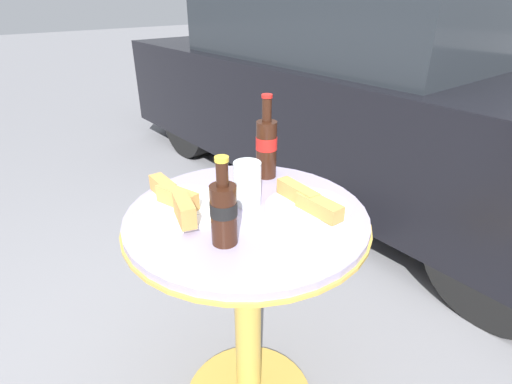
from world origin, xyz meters
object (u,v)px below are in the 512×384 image
Objects in this scene: lunch_plate_far at (308,205)px; cola_bottle_right at (266,146)px; cola_bottle_left at (224,211)px; lunch_plate_near at (178,203)px; drinking_glass at (247,185)px; parked_car at (369,96)px; bistro_table at (247,281)px.

cola_bottle_right is at bearing 166.55° from lunch_plate_far.
lunch_plate_near is at bearing -177.65° from cola_bottle_left.
lunch_plate_far is at bearing 37.50° from drinking_glass.
cola_bottle_left is at bearing 2.35° from lunch_plate_near.
drinking_glass reaches higher than lunch_plate_near.
drinking_glass is at bearing 62.28° from lunch_plate_near.
lunch_plate_far is 0.06× the size of parked_car.
parked_car is at bearing 116.27° from cola_bottle_right.
cola_bottle_left is 1.75× the size of drinking_glass.
cola_bottle_right is 0.26m from lunch_plate_far.
parked_car is (-0.81, 1.64, -0.24)m from cola_bottle_right.
lunch_plate_near is at bearing -86.25° from cola_bottle_right.
cola_bottle_left is 0.83× the size of cola_bottle_right.
cola_bottle_left is at bearing -62.15° from parked_car.
parked_car is (-1.03, 1.95, -0.23)m from cola_bottle_left.
parked_car reaches higher than cola_bottle_right.
cola_bottle_right is at bearing 93.75° from lunch_plate_near.
lunch_plate_far is at bearing 86.39° from cola_bottle_left.
lunch_plate_far is (0.13, 0.10, -0.04)m from drinking_glass.
lunch_plate_far is at bearing -58.26° from parked_car.
parked_car is (-0.83, 1.96, -0.16)m from lunch_plate_near.
parked_car is (-0.92, 1.79, -0.20)m from drinking_glass.
bistro_table is 0.29m from drinking_glass.
drinking_glass is 0.17m from lunch_plate_far.
drinking_glass reaches higher than lunch_plate_far.
cola_bottle_right is at bearing 125.33° from cola_bottle_left.
drinking_glass is 0.54× the size of lunch_plate_far.
lunch_plate_near is 1.19× the size of lunch_plate_far.
bistro_table is 0.19× the size of parked_car.
drinking_glass is (0.11, -0.16, -0.05)m from cola_bottle_right.
cola_bottle_right is at bearing 124.30° from drinking_glass.
cola_bottle_right is 0.33m from lunch_plate_near.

